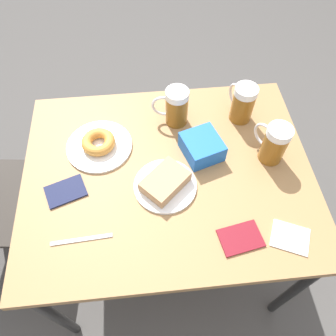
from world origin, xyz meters
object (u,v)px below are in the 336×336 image
passport_near_edge (241,238)px  blue_pouch (202,147)px  plate_with_cake (165,183)px  plate_with_donut (99,144)px  beer_mug_right (243,103)px  beer_mug_left (274,143)px  napkin_folded (290,237)px  passport_far_edge (66,191)px  fork (82,240)px  beer_mug_center (176,107)px

passport_near_edge → blue_pouch: size_ratio=0.87×
plate_with_cake → plate_with_donut: bearing=49.4°
plate_with_cake → beer_mug_right: bearing=-48.0°
beer_mug_left → napkin_folded: beer_mug_left is taller
passport_far_edge → beer_mug_right: bearing=-67.2°
napkin_folded → blue_pouch: 0.41m
beer_mug_right → passport_far_edge: bearing=112.8°
beer_mug_left → passport_near_edge: size_ratio=1.07×
fork → beer_mug_left: bearing=-69.0°
fork → plate_with_cake: bearing=-59.2°
plate_with_donut → passport_far_edge: size_ratio=1.57×
beer_mug_left → passport_far_edge: bearing=96.0°
beer_mug_left → blue_pouch: 0.24m
plate_with_donut → passport_near_edge: bearing=-132.5°
passport_near_edge → blue_pouch: blue_pouch is taller
plate_with_cake → beer_mug_right: beer_mug_right is taller
fork → passport_far_edge: 0.18m
passport_near_edge → passport_far_edge: bearing=68.0°
plate_with_cake → fork: size_ratio=1.12×
plate_with_cake → passport_far_edge: 0.33m
plate_with_cake → beer_mug_left: bearing=-77.0°
beer_mug_center → passport_near_edge: beer_mug_center is taller
beer_mug_left → napkin_folded: (-0.30, 0.02, -0.07)m
plate_with_donut → beer_mug_left: bearing=-99.7°
plate_with_cake → beer_mug_left: (0.09, -0.37, 0.05)m
beer_mug_center → beer_mug_right: 0.24m
passport_far_edge → plate_with_donut: bearing=-31.5°
passport_near_edge → beer_mug_right: bearing=-12.1°
plate_with_cake → beer_mug_center: size_ratio=1.39×
beer_mug_left → blue_pouch: size_ratio=0.92×
plate_with_donut → blue_pouch: 0.36m
beer_mug_right → napkin_folded: bearing=-174.7°
plate_with_cake → passport_near_edge: bearing=-134.4°
passport_near_edge → passport_far_edge: same height
plate_with_donut → beer_mug_center: (0.10, -0.28, 0.06)m
passport_far_edge → plate_with_cake: bearing=-92.2°
beer_mug_center → beer_mug_left: bearing=-122.9°
beer_mug_left → fork: 0.69m
napkin_folded → passport_near_edge: size_ratio=0.98×
plate_with_cake → napkin_folded: 0.42m
plate_with_cake → fork: (-0.16, 0.27, -0.02)m
plate_with_donut → passport_far_edge: (-0.17, 0.11, -0.01)m
beer_mug_right → blue_pouch: bearing=132.0°
beer_mug_right → blue_pouch: 0.23m
plate_with_cake → beer_mug_center: beer_mug_center is taller
passport_far_edge → blue_pouch: size_ratio=0.92×
beer_mug_left → beer_mug_center: bearing=57.1°
blue_pouch → beer_mug_center: bearing=24.8°
plate_with_cake → beer_mug_right: (0.28, -0.31, 0.05)m
plate_with_donut → beer_mug_left: 0.60m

